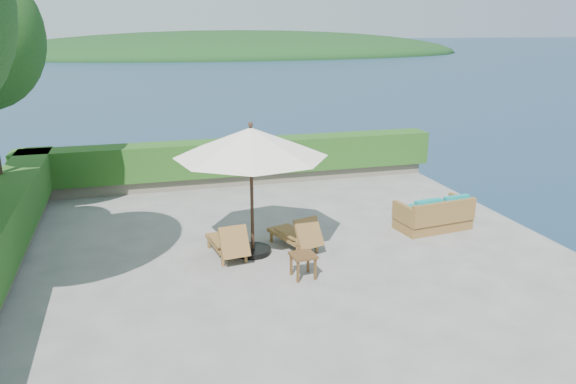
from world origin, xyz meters
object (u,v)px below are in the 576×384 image
object	(u,v)px
patio_umbrella	(251,144)
wicker_loveseat	(434,216)
lounge_left	(228,242)
lounge_right	(297,234)
side_table	(303,258)

from	to	relation	value
patio_umbrella	wicker_loveseat	size ratio (longest dim) A/B	2.00
lounge_left	lounge_right	world-z (taller)	lounge_left
lounge_right	side_table	xyz separation A→B (m)	(-0.29, -1.40, 0.06)
lounge_left	side_table	distance (m)	1.81
lounge_right	lounge_left	bearing A→B (deg)	164.75
lounge_left	lounge_right	bearing A→B (deg)	-4.79
patio_umbrella	lounge_left	distance (m)	2.11
lounge_right	side_table	bearing A→B (deg)	-119.41
lounge_left	side_table	xyz separation A→B (m)	(1.22, -1.34, 0.06)
patio_umbrella	wicker_loveseat	bearing A→B (deg)	3.67
patio_umbrella	lounge_left	xyz separation A→B (m)	(-0.53, -0.07, -2.04)
patio_umbrella	side_table	size ratio (longest dim) A/B	7.47
lounge_left	wicker_loveseat	size ratio (longest dim) A/B	0.80
lounge_right	wicker_loveseat	distance (m)	3.49
side_table	wicker_loveseat	world-z (taller)	wicker_loveseat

